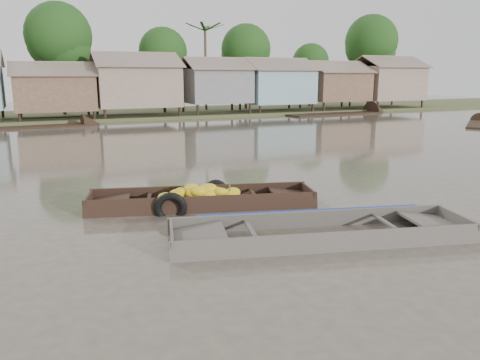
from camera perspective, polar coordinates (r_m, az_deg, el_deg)
name	(u,v)px	position (r m, az deg, el deg)	size (l,w,h in m)	color
ground	(276,220)	(11.83, 4.43, -4.89)	(120.00, 120.00, 0.00)	#4F473C
riverbank	(137,80)	(42.63, -12.49, 11.76)	(120.00, 12.47, 10.22)	#384723
banana_boat	(199,200)	(13.01, -5.01, -2.39)	(6.37, 3.02, 0.89)	black
viewer_boat	(322,236)	(10.67, 9.93, -6.78)	(6.98, 3.34, 0.54)	#48423C
distant_boats	(239,122)	(36.77, -0.10, 7.07)	(48.37, 15.75, 0.35)	black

